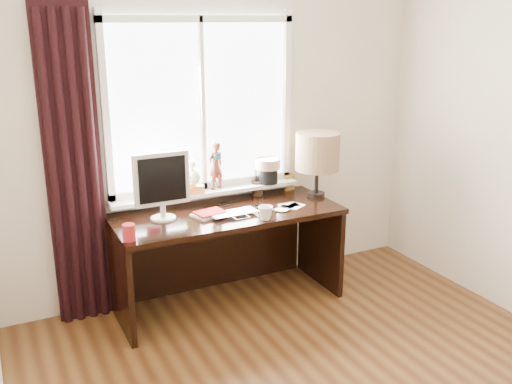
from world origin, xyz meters
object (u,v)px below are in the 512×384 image
desk (223,238)px  table_lamp (317,152)px  laptop (234,214)px  mug (265,212)px  monitor (162,182)px  red_cup (129,232)px

desk → table_lamp: 1.01m
laptop → table_lamp: 0.88m
mug → monitor: bearing=153.3°
laptop → mug: bearing=-50.0°
mug → monitor: (-0.65, 0.33, 0.22)m
mug → table_lamp: table_lamp is taller
monitor → table_lamp: size_ratio=0.94×
laptop → red_cup: (-0.81, -0.15, 0.04)m
laptop → mug: 0.25m
monitor → table_lamp: bearing=-0.5°
red_cup → mug: bearing=-1.8°
desk → monitor: size_ratio=3.47×
red_cup → monitor: bearing=42.7°
laptop → red_cup: 0.82m
desk → monitor: 0.71m
desk → mug: bearing=-65.0°
laptop → desk: laptop is taller
red_cup → table_lamp: 1.65m
laptop → mug: (0.17, -0.18, 0.04)m
mug → desk: mug is taller
mug → laptop: bearing=132.9°
desk → monitor: (-0.48, -0.05, 0.52)m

